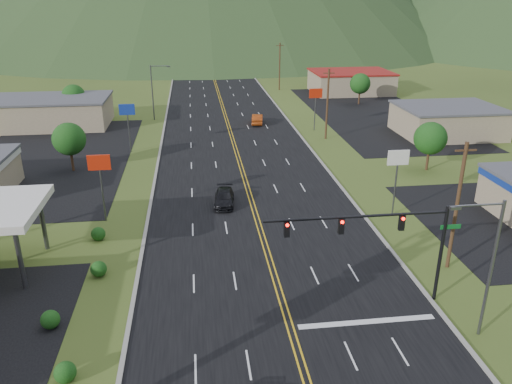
{
  "coord_description": "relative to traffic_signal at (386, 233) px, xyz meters",
  "views": [
    {
      "loc": [
        -5.44,
        -13.57,
        19.67
      ],
      "look_at": [
        -0.64,
        24.19,
        4.5
      ],
      "focal_mm": 35.0,
      "sensor_mm": 36.0,
      "label": 1
    }
  ],
  "objects": [
    {
      "name": "building_west_far",
      "position": [
        -34.48,
        54.0,
        -3.07
      ],
      "size": [
        18.4,
        11.4,
        4.5
      ],
      "color": "tan",
      "rests_on": "ground"
    },
    {
      "name": "tree_west_b",
      "position": [
        -31.48,
        58.0,
        -1.44
      ],
      "size": [
        3.84,
        3.84,
        5.82
      ],
      "color": "#382314",
      "rests_on": "ground"
    },
    {
      "name": "utility_pole_a",
      "position": [
        7.02,
        4.0,
        -0.2
      ],
      "size": [
        1.6,
        0.28,
        10.0
      ],
      "color": "#382314",
      "rests_on": "ground"
    },
    {
      "name": "utility_pole_d",
      "position": [
        7.02,
        121.0,
        -0.2
      ],
      "size": [
        1.6,
        0.28,
        10.0
      ],
      "color": "#382314",
      "rests_on": "ground"
    },
    {
      "name": "pole_sign_east_a",
      "position": [
        6.52,
        14.0,
        -0.28
      ],
      "size": [
        2.0,
        0.18,
        6.4
      ],
      "color": "#59595E",
      "rests_on": "ground"
    },
    {
      "name": "pole_sign_west_b",
      "position": [
        -20.48,
        38.0,
        -0.28
      ],
      "size": [
        2.0,
        0.18,
        6.4
      ],
      "color": "#59595E",
      "rests_on": "ground"
    },
    {
      "name": "utility_pole_b",
      "position": [
        7.02,
        41.0,
        -0.2
      ],
      "size": [
        1.6,
        0.28,
        10.0
      ],
      "color": "#382314",
      "rests_on": "ground"
    },
    {
      "name": "car_red_far",
      "position": [
        -1.72,
        51.07,
        -4.54
      ],
      "size": [
        2.38,
        5.01,
        1.59
      ],
      "primitive_type": "imported",
      "rotation": [
        0.0,
        0.0,
        2.99
      ],
      "color": "#A03C11",
      "rests_on": "ground"
    },
    {
      "name": "streetlight_east",
      "position": [
        4.7,
        -4.0,
        -0.15
      ],
      "size": [
        3.28,
        0.25,
        9.0
      ],
      "color": "#59595E",
      "rests_on": "ground"
    },
    {
      "name": "pole_sign_west_a",
      "position": [
        -20.48,
        16.0,
        -0.28
      ],
      "size": [
        2.0,
        0.18,
        6.4
      ],
      "color": "#59595E",
      "rests_on": "ground"
    },
    {
      "name": "tree_east_a",
      "position": [
        15.52,
        26.0,
        -1.44
      ],
      "size": [
        3.84,
        3.84,
        5.82
      ],
      "color": "#382314",
      "rests_on": "ground"
    },
    {
      "name": "car_dark_mid",
      "position": [
        -9.28,
        18.41,
        -4.64
      ],
      "size": [
        2.4,
        4.9,
        1.37
      ],
      "primitive_type": "imported",
      "rotation": [
        0.0,
        0.0,
        -0.1
      ],
      "color": "black",
      "rests_on": "ground"
    },
    {
      "name": "building_east_mid",
      "position": [
        25.52,
        41.0,
        -3.17
      ],
      "size": [
        14.4,
        11.4,
        4.3
      ],
      "color": "tan",
      "rests_on": "ground"
    },
    {
      "name": "traffic_signal",
      "position": [
        0.0,
        0.0,
        0.0
      ],
      "size": [
        13.1,
        0.43,
        7.0
      ],
      "color": "black",
      "rests_on": "ground"
    },
    {
      "name": "utility_pole_c",
      "position": [
        7.02,
        81.0,
        -0.2
      ],
      "size": [
        1.6,
        0.28,
        10.0
      ],
      "color": "#382314",
      "rests_on": "ground"
    },
    {
      "name": "tree_west_a",
      "position": [
        -26.48,
        31.0,
        -1.44
      ],
      "size": [
        3.84,
        3.84,
        5.82
      ],
      "color": "#382314",
      "rests_on": "ground"
    },
    {
      "name": "pole_sign_east_b",
      "position": [
        6.52,
        46.0,
        -0.28
      ],
      "size": [
        2.0,
        0.18,
        6.4
      ],
      "color": "#59595E",
      "rests_on": "ground"
    },
    {
      "name": "building_east_far",
      "position": [
        21.52,
        76.0,
        -3.07
      ],
      "size": [
        16.4,
        12.4,
        4.5
      ],
      "color": "tan",
      "rests_on": "ground"
    },
    {
      "name": "tree_east_b",
      "position": [
        19.52,
        64.0,
        -1.44
      ],
      "size": [
        3.84,
        3.84,
        5.82
      ],
      "color": "#382314",
      "rests_on": "ground"
    },
    {
      "name": "streetlight_west",
      "position": [
        -18.16,
        56.0,
        -0.15
      ],
      "size": [
        3.28,
        0.25,
        9.0
      ],
      "color": "#59595E",
      "rests_on": "ground"
    }
  ]
}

